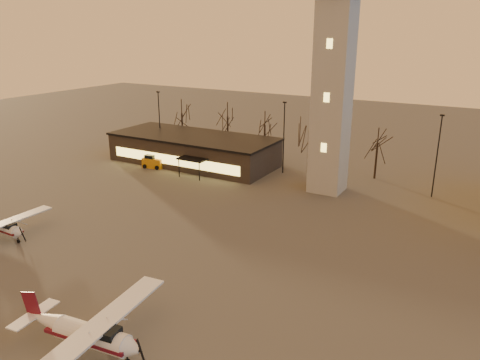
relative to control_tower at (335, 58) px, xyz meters
The scene contains 8 objects.
ground 34.15m from the control_tower, 90.00° to the right, with size 220.00×220.00×0.00m, color #403E3B.
control_tower is the anchor object (origin of this frame).
terminal 26.24m from the control_tower, behind, with size 25.40×12.20×4.30m.
light_poles 10.97m from the control_tower, 63.48° to the left, with size 58.50×12.25×10.14m.
tree_row 19.48m from the control_tower, 146.24° to the left, with size 37.20×9.20×8.80m.
cessna_front 40.44m from the control_tower, 92.63° to the right, with size 9.81×12.38×3.40m.
cessna_rear 40.00m from the control_tower, 127.09° to the right, with size 7.68×9.72×2.69m.
service_cart 30.27m from the control_tower, behind, with size 3.31×2.36×1.96m.
Camera 1 is at (18.38, -24.28, 19.62)m, focal length 35.00 mm.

